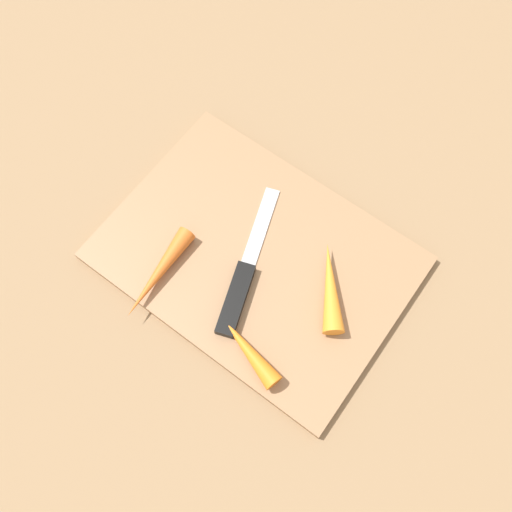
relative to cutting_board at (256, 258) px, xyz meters
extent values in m
plane|color=#8C6D4C|center=(0.00, 0.00, -0.01)|extent=(1.40, 1.40, 0.00)
cube|color=#99704C|center=(0.00, 0.00, 0.00)|extent=(0.36, 0.26, 0.01)
cube|color=#B7B7BC|center=(-0.02, 0.03, 0.01)|extent=(0.05, 0.11, 0.00)
cube|color=black|center=(0.01, -0.06, 0.01)|extent=(0.05, 0.09, 0.01)
cone|color=orange|center=(-0.08, -0.09, 0.02)|extent=(0.03, 0.12, 0.02)
cone|color=orange|center=(0.10, 0.02, 0.02)|extent=(0.09, 0.10, 0.03)
cone|color=orange|center=(0.06, -0.10, 0.02)|extent=(0.10, 0.05, 0.02)
camera|label=1|loc=(0.15, -0.20, 0.64)|focal=39.50mm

